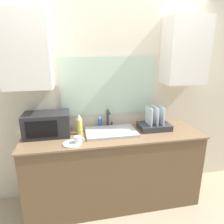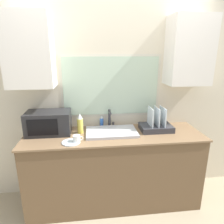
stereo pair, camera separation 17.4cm
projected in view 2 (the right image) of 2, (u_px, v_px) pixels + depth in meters
The scene contains 11 objects.
ground_plane at pixel (117, 217), 2.34m from camera, with size 12.00×12.00×0.00m, color tan.
countertop at pixel (114, 168), 2.49m from camera, with size 2.10×0.63×0.93m.
wall_back at pixel (111, 89), 2.50m from camera, with size 6.00×0.38×2.60m.
sink_basin at pixel (111, 132), 2.38m from camera, with size 0.60×0.38×0.03m.
faucet at pixel (110, 117), 2.54m from camera, with size 0.08×0.14×0.23m.
microwave at pixel (49, 123), 2.34m from camera, with size 0.51×0.31×0.27m.
dish_rack at pixel (156, 125), 2.45m from camera, with size 0.38×0.27×0.29m.
spray_bottle at pixel (80, 124), 2.36m from camera, with size 0.07×0.07×0.24m.
soap_bottle at pixel (102, 122), 2.57m from camera, with size 0.05×0.05×0.14m.
mug_near_sink at pixel (77, 139), 2.13m from camera, with size 0.11×0.08×0.08m.
small_plate at pixel (71, 142), 2.12m from camera, with size 0.19×0.19×0.01m.
Camera 2 is at (-0.28, -1.87, 1.86)m, focal length 32.00 mm.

